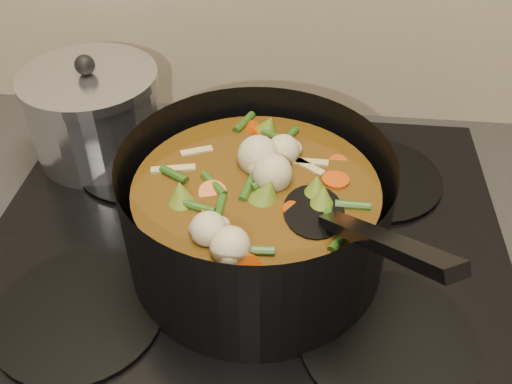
# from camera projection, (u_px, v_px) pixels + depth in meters

# --- Properties ---
(stovetop) EXTENTS (0.62, 0.54, 0.03)m
(stovetop) POSITION_uv_depth(u_px,v_px,m) (245.00, 243.00, 0.69)
(stovetop) COLOR black
(stovetop) RESTS_ON counter
(stockpot) EXTENTS (0.36, 0.38, 0.21)m
(stockpot) POSITION_uv_depth(u_px,v_px,m) (256.00, 215.00, 0.62)
(stockpot) COLOR black
(stockpot) RESTS_ON stovetop
(saucepan) EXTENTS (0.18, 0.18, 0.15)m
(saucepan) POSITION_uv_depth(u_px,v_px,m) (95.00, 114.00, 0.78)
(saucepan) COLOR silver
(saucepan) RESTS_ON stovetop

